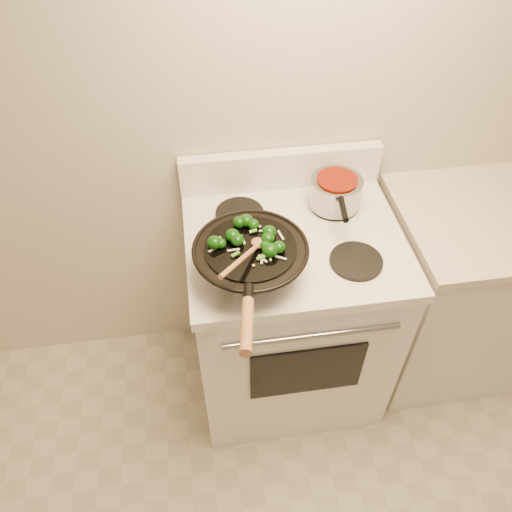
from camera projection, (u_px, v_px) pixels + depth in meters
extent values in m
plane|color=beige|center=(312.00, 91.00, 1.74)|extent=(3.50, 0.00, 3.50)
cube|color=white|center=(289.00, 319.00, 2.12)|extent=(0.76, 0.64, 0.88)
cube|color=white|center=(295.00, 241.00, 1.79)|extent=(0.78, 0.66, 0.04)
cube|color=white|center=(281.00, 169.00, 1.92)|extent=(0.78, 0.05, 0.16)
cylinder|color=gray|center=(312.00, 336.00, 1.65)|extent=(0.60, 0.02, 0.02)
cube|color=black|center=(307.00, 372.00, 1.82)|extent=(0.42, 0.01, 0.28)
cylinder|color=black|center=(251.00, 272.00, 1.65)|extent=(0.18, 0.18, 0.01)
cylinder|color=black|center=(356.00, 261.00, 1.69)|extent=(0.18, 0.18, 0.01)
cylinder|color=black|center=(240.00, 213.00, 1.86)|extent=(0.18, 0.18, 0.01)
cylinder|color=black|center=(334.00, 204.00, 1.89)|extent=(0.18, 0.18, 0.01)
cube|color=white|center=(463.00, 292.00, 2.22)|extent=(0.73, 0.60, 0.88)
cube|color=beige|center=(499.00, 216.00, 1.89)|extent=(0.74, 0.62, 0.03)
torus|color=black|center=(251.00, 248.00, 1.57)|extent=(0.37, 0.37, 0.01)
cylinder|color=black|center=(250.00, 248.00, 1.57)|extent=(0.29, 0.29, 0.01)
cylinder|color=black|center=(248.00, 293.00, 1.40)|extent=(0.04, 0.07, 0.04)
cylinder|color=#A2663F|center=(247.00, 325.00, 1.30)|extent=(0.06, 0.20, 0.06)
ellipsoid|color=#0C3608|center=(270.00, 250.00, 1.53)|extent=(0.05, 0.05, 0.04)
cylinder|color=#4C7B2C|center=(275.00, 253.00, 1.54)|extent=(0.02, 0.02, 0.01)
ellipsoid|color=#0C3608|center=(253.00, 224.00, 1.61)|extent=(0.04, 0.04, 0.03)
ellipsoid|color=#0C3608|center=(265.00, 246.00, 1.55)|extent=(0.04, 0.04, 0.03)
ellipsoid|color=#0C3608|center=(237.00, 240.00, 1.56)|extent=(0.04, 0.04, 0.04)
cylinder|color=#4C7B2C|center=(241.00, 242.00, 1.57)|extent=(0.02, 0.01, 0.01)
ellipsoid|color=#0C3608|center=(246.00, 220.00, 1.62)|extent=(0.05, 0.05, 0.04)
ellipsoid|color=#0C3608|center=(214.00, 242.00, 1.55)|extent=(0.05, 0.05, 0.04)
ellipsoid|color=#0C3608|center=(232.00, 235.00, 1.57)|extent=(0.05, 0.05, 0.04)
cylinder|color=#4C7B2C|center=(237.00, 238.00, 1.58)|extent=(0.01, 0.02, 0.01)
ellipsoid|color=#0C3608|center=(239.00, 222.00, 1.62)|extent=(0.04, 0.04, 0.04)
ellipsoid|color=#0C3608|center=(268.00, 238.00, 1.57)|extent=(0.04, 0.04, 0.04)
ellipsoid|color=#0C3608|center=(279.00, 247.00, 1.54)|extent=(0.04, 0.04, 0.04)
cylinder|color=#4C7B2C|center=(283.00, 249.00, 1.55)|extent=(0.02, 0.02, 0.01)
ellipsoid|color=#0C3608|center=(221.00, 243.00, 1.56)|extent=(0.04, 0.04, 0.03)
ellipsoid|color=#0C3608|center=(269.00, 232.00, 1.59)|extent=(0.05, 0.05, 0.04)
cube|color=silver|center=(230.00, 235.00, 1.60)|extent=(0.02, 0.04, 0.00)
cube|color=silver|center=(243.00, 240.00, 1.58)|extent=(0.01, 0.04, 0.00)
cube|color=silver|center=(281.00, 258.00, 1.53)|extent=(0.04, 0.02, 0.00)
cube|color=silver|center=(262.00, 259.00, 1.52)|extent=(0.02, 0.04, 0.00)
cube|color=silver|center=(266.00, 231.00, 1.61)|extent=(0.04, 0.01, 0.00)
cube|color=silver|center=(263.00, 259.00, 1.52)|extent=(0.03, 0.04, 0.00)
cube|color=silver|center=(234.00, 250.00, 1.55)|extent=(0.04, 0.01, 0.00)
cube|color=silver|center=(281.00, 235.00, 1.60)|extent=(0.02, 0.05, 0.00)
cube|color=silver|center=(214.00, 249.00, 1.55)|extent=(0.04, 0.03, 0.00)
cylinder|color=#58A334|center=(272.00, 245.00, 1.56)|extent=(0.01, 0.02, 0.01)
cylinder|color=#58A334|center=(218.00, 238.00, 1.58)|extent=(0.02, 0.02, 0.02)
cylinder|color=#58A334|center=(261.00, 258.00, 1.52)|extent=(0.02, 0.02, 0.01)
cylinder|color=#58A334|center=(236.00, 254.00, 1.53)|extent=(0.02, 0.02, 0.01)
cylinder|color=#58A334|center=(253.00, 231.00, 1.60)|extent=(0.02, 0.02, 0.01)
sphere|color=beige|center=(270.00, 260.00, 1.52)|extent=(0.01, 0.01, 0.01)
sphere|color=beige|center=(260.00, 227.00, 1.62)|extent=(0.01, 0.01, 0.01)
sphere|color=beige|center=(229.00, 238.00, 1.59)|extent=(0.01, 0.01, 0.01)
sphere|color=beige|center=(279.00, 245.00, 1.56)|extent=(0.01, 0.01, 0.01)
sphere|color=beige|center=(253.00, 266.00, 1.50)|extent=(0.01, 0.01, 0.01)
ellipsoid|color=#A2663F|center=(260.00, 243.00, 1.56)|extent=(0.07, 0.07, 0.02)
cylinder|color=#A2663F|center=(241.00, 260.00, 1.46)|extent=(0.15, 0.20, 0.09)
cylinder|color=gray|center=(336.00, 192.00, 1.85)|extent=(0.19, 0.19, 0.11)
cylinder|color=#661104|center=(337.00, 179.00, 1.81)|extent=(0.15, 0.15, 0.01)
cylinder|color=black|center=(343.00, 209.00, 1.71)|extent=(0.04, 0.12, 0.02)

